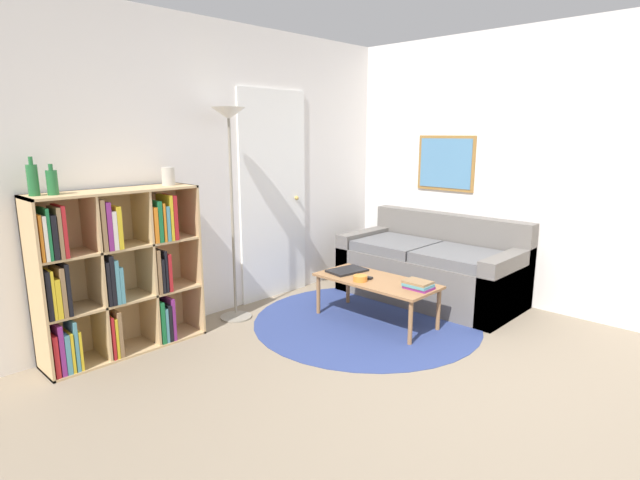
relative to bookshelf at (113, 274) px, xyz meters
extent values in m
plane|color=gray|center=(1.16, -2.48, -0.62)|extent=(14.00, 14.00, 0.00)
cube|color=silver|center=(1.16, 0.21, 0.68)|extent=(7.08, 0.05, 2.60)
cube|color=white|center=(1.73, 0.18, 0.41)|extent=(0.84, 0.02, 2.06)
sphere|color=tan|center=(2.03, 0.15, 0.37)|extent=(0.04, 0.04, 0.04)
cube|color=silver|center=(3.23, -1.15, 0.68)|extent=(0.05, 5.67, 2.60)
cube|color=olive|center=(3.19, -0.88, 0.72)|extent=(0.02, 0.65, 0.57)
cube|color=teal|center=(3.18, -0.88, 0.72)|extent=(0.01, 0.59, 0.51)
cylinder|color=navy|center=(1.81, -0.96, -0.61)|extent=(2.00, 2.00, 0.01)
cube|color=tan|center=(-0.53, 0.00, 0.00)|extent=(0.02, 0.34, 1.24)
cube|color=tan|center=(0.65, 0.00, 0.00)|extent=(0.02, 0.34, 1.24)
cube|color=tan|center=(0.06, 0.00, 0.62)|extent=(1.20, 0.34, 0.02)
cube|color=tan|center=(0.06, 0.00, -0.61)|extent=(1.20, 0.34, 0.02)
cube|color=tan|center=(0.06, 0.16, 0.00)|extent=(1.20, 0.02, 1.24)
cube|color=tan|center=(-0.13, 0.00, 0.00)|extent=(0.02, 0.32, 1.21)
cube|color=tan|center=(0.25, 0.00, 0.00)|extent=(0.02, 0.32, 1.21)
cube|color=tan|center=(0.06, 0.00, -0.20)|extent=(1.16, 0.32, 0.02)
cube|color=tan|center=(0.06, 0.00, 0.20)|extent=(1.16, 0.32, 0.02)
cube|color=#B21E23|center=(-0.49, -0.06, -0.45)|extent=(0.03, 0.20, 0.30)
cube|color=#7F287A|center=(-0.46, -0.07, -0.42)|extent=(0.03, 0.19, 0.36)
cube|color=teal|center=(-0.42, -0.03, -0.46)|extent=(0.03, 0.27, 0.28)
cube|color=gold|center=(-0.39, -0.04, -0.46)|extent=(0.02, 0.26, 0.29)
cube|color=teal|center=(-0.36, -0.06, -0.42)|extent=(0.02, 0.20, 0.36)
cube|color=gold|center=(-0.34, -0.06, -0.46)|extent=(0.02, 0.22, 0.29)
cube|color=#B21E23|center=(-0.10, -0.04, -0.44)|extent=(0.02, 0.25, 0.32)
cube|color=gold|center=(-0.08, -0.03, -0.45)|extent=(0.02, 0.26, 0.31)
cube|color=olive|center=(-0.05, -0.04, -0.42)|extent=(0.03, 0.25, 0.35)
cube|color=#196B38|center=(0.29, -0.06, -0.43)|extent=(0.03, 0.20, 0.34)
cube|color=teal|center=(0.32, -0.03, -0.46)|extent=(0.02, 0.26, 0.28)
cube|color=black|center=(0.35, -0.06, -0.45)|extent=(0.03, 0.21, 0.30)
cube|color=#7F287A|center=(0.38, -0.05, -0.43)|extent=(0.03, 0.23, 0.35)
cube|color=black|center=(-0.50, -0.05, -0.02)|extent=(0.03, 0.23, 0.34)
cube|color=gold|center=(-0.47, -0.05, -0.02)|extent=(0.02, 0.22, 0.33)
cube|color=gold|center=(-0.44, -0.06, -0.05)|extent=(0.03, 0.21, 0.27)
cube|color=olive|center=(-0.41, -0.06, -0.02)|extent=(0.03, 0.22, 0.34)
cube|color=black|center=(-0.37, -0.04, -0.01)|extent=(0.03, 0.25, 0.36)
cube|color=black|center=(-0.10, -0.06, -0.03)|extent=(0.02, 0.21, 0.32)
cube|color=black|center=(-0.07, -0.06, -0.01)|extent=(0.03, 0.22, 0.36)
cube|color=teal|center=(-0.04, -0.07, -0.03)|extent=(0.03, 0.19, 0.33)
cube|color=teal|center=(-0.01, -0.06, -0.05)|extent=(0.03, 0.22, 0.27)
cube|color=olive|center=(0.29, -0.06, -0.02)|extent=(0.03, 0.22, 0.34)
cube|color=black|center=(0.32, -0.06, -0.05)|extent=(0.02, 0.22, 0.27)
cube|color=black|center=(0.35, -0.03, -0.02)|extent=(0.02, 0.27, 0.33)
cube|color=#B21E23|center=(0.38, -0.04, -0.04)|extent=(0.03, 0.25, 0.30)
cube|color=orange|center=(-0.50, -0.04, 0.37)|extent=(0.02, 0.25, 0.31)
cube|color=silver|center=(-0.47, -0.06, 0.36)|extent=(0.02, 0.20, 0.30)
cube|color=#196B38|center=(-0.45, -0.07, 0.39)|extent=(0.02, 0.19, 0.34)
cube|color=black|center=(-0.42, -0.06, 0.36)|extent=(0.03, 0.21, 0.30)
cube|color=olive|center=(-0.38, -0.07, 0.38)|extent=(0.03, 0.19, 0.34)
cube|color=#B21E23|center=(-0.36, -0.06, 0.39)|extent=(0.03, 0.20, 0.35)
cube|color=olive|center=(-0.10, -0.05, 0.40)|extent=(0.03, 0.23, 0.36)
cube|color=#7F287A|center=(-0.06, -0.06, 0.39)|extent=(0.03, 0.21, 0.34)
cube|color=silver|center=(-0.03, -0.04, 0.35)|extent=(0.03, 0.25, 0.28)
cube|color=gold|center=(0.01, -0.06, 0.37)|extent=(0.03, 0.21, 0.31)
cube|color=orange|center=(0.29, -0.04, 0.35)|extent=(0.03, 0.26, 0.27)
cube|color=#196B38|center=(0.32, -0.05, 0.37)|extent=(0.03, 0.23, 0.31)
cube|color=orange|center=(0.36, -0.07, 0.36)|extent=(0.02, 0.19, 0.29)
cube|color=teal|center=(0.39, -0.07, 0.35)|extent=(0.03, 0.20, 0.27)
cube|color=gold|center=(0.42, -0.06, 0.39)|extent=(0.02, 0.22, 0.35)
cube|color=#B21E23|center=(0.45, -0.06, 0.39)|extent=(0.03, 0.21, 0.35)
cylinder|color=gray|center=(1.06, -0.05, -0.61)|extent=(0.28, 0.28, 0.01)
cylinder|color=gray|center=(1.06, -0.05, 0.31)|extent=(0.02, 0.02, 1.76)
cone|color=white|center=(1.06, -0.05, 1.19)|extent=(0.29, 0.29, 0.10)
cube|color=#66605B|center=(2.75, -1.02, -0.39)|extent=(0.87, 1.75, 0.46)
cube|color=#66605B|center=(3.10, -1.02, -0.21)|extent=(0.16, 1.75, 0.83)
cube|color=#66605B|center=(2.75, -1.81, -0.32)|extent=(0.87, 0.16, 0.60)
cube|color=#66605B|center=(2.75, -0.22, -0.32)|extent=(0.87, 0.16, 0.60)
cube|color=#5E5E60|center=(2.67, -1.37, -0.11)|extent=(0.67, 0.70, 0.10)
cube|color=#5E5E60|center=(2.67, -0.66, -0.11)|extent=(0.67, 0.70, 0.10)
cube|color=#996B42|center=(1.87, -1.02, -0.24)|extent=(0.50, 1.09, 0.02)
cylinder|color=#996B42|center=(1.66, -1.53, -0.43)|extent=(0.04, 0.04, 0.37)
cylinder|color=#996B42|center=(1.66, -0.52, -0.43)|extent=(0.04, 0.04, 0.37)
cylinder|color=#996B42|center=(2.07, -1.53, -0.43)|extent=(0.04, 0.04, 0.37)
cylinder|color=#996B42|center=(2.07, -0.52, -0.43)|extent=(0.04, 0.04, 0.37)
cube|color=black|center=(1.88, -0.67, -0.22)|extent=(0.38, 0.28, 0.02)
cylinder|color=orange|center=(1.73, -0.95, -0.20)|extent=(0.12, 0.12, 0.05)
cube|color=#7F287A|center=(1.89, -1.44, -0.22)|extent=(0.16, 0.22, 0.02)
cube|color=teal|center=(1.89, -1.44, -0.20)|extent=(0.16, 0.22, 0.02)
cube|color=olive|center=(1.89, -1.43, -0.17)|extent=(0.16, 0.22, 0.02)
cube|color=black|center=(1.82, -0.91, -0.22)|extent=(0.07, 0.18, 0.02)
cylinder|color=#236633|center=(-0.46, 0.02, 0.73)|extent=(0.07, 0.07, 0.20)
cylinder|color=#236633|center=(-0.46, 0.02, 0.85)|extent=(0.03, 0.03, 0.05)
cylinder|color=#236633|center=(-0.35, -0.02, 0.71)|extent=(0.07, 0.07, 0.16)
cylinder|color=#236633|center=(-0.35, -0.02, 0.81)|extent=(0.03, 0.03, 0.04)
cylinder|color=#B7B2A8|center=(0.50, 0.00, 0.70)|extent=(0.10, 0.10, 0.14)
camera|label=1|loc=(-1.50, -3.58, 1.03)|focal=28.00mm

